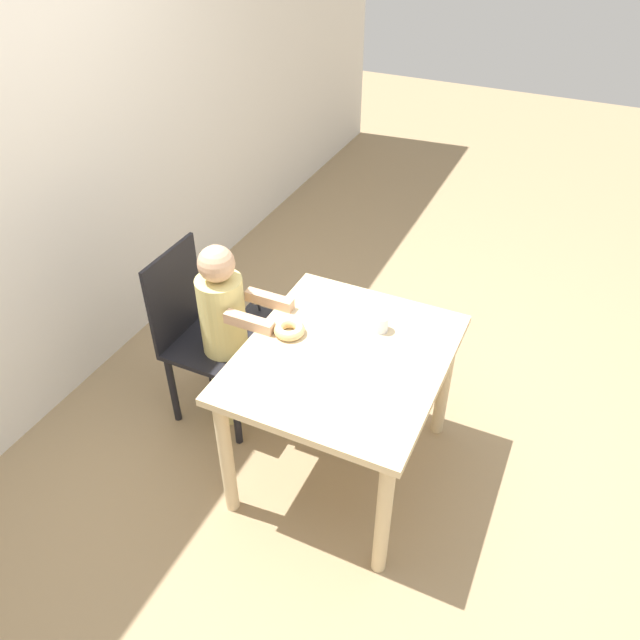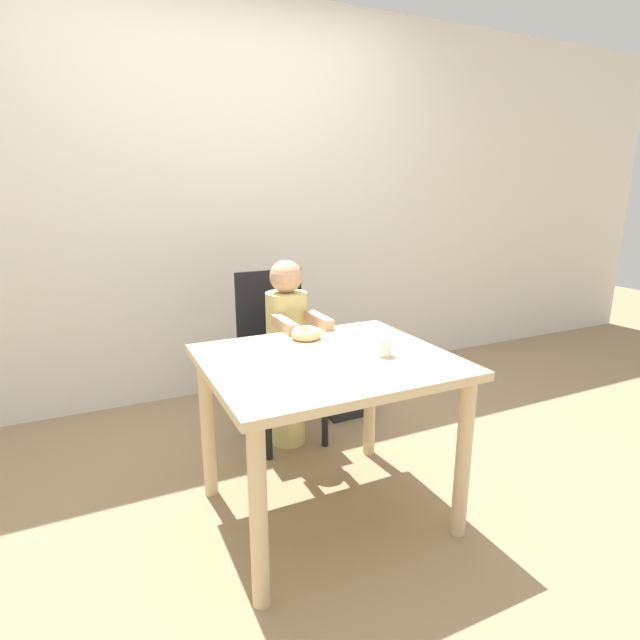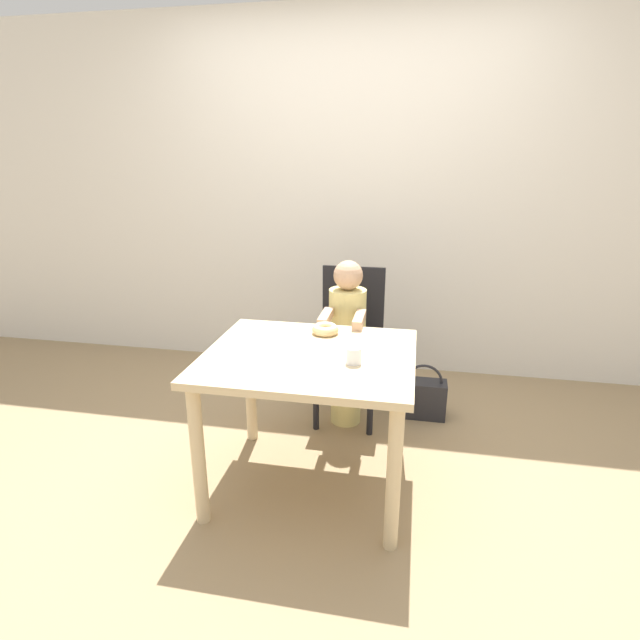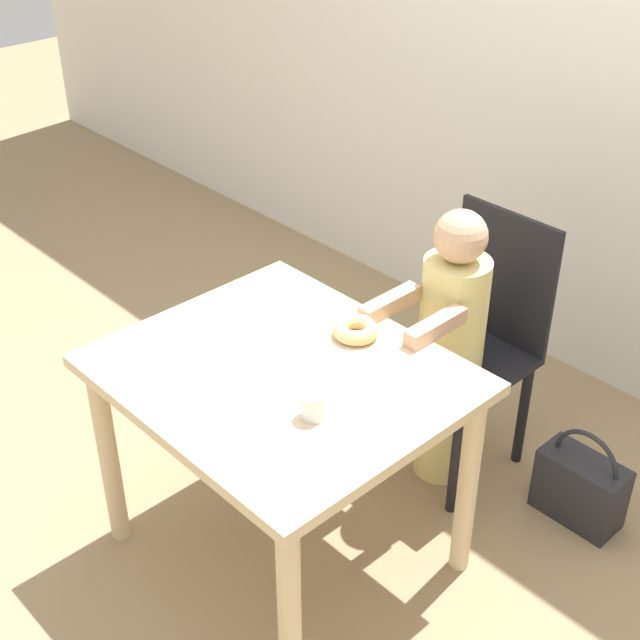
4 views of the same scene
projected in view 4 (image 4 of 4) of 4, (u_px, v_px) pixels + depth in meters
ground_plane at (287, 549)px, 2.83m from camera, size 12.00×12.00×0.00m
wall_back at (617, 60)px, 3.06m from camera, size 8.00×0.05×2.50m
dining_table at (282, 401)px, 2.52m from camera, size 0.95×0.82×0.70m
chair at (473, 346)px, 2.98m from camera, size 0.39×0.43×0.91m
child_figure at (449, 348)px, 2.88m from camera, size 0.23×0.42×1.00m
donut at (356, 329)px, 2.58m from camera, size 0.13×0.13×0.05m
napkin at (293, 361)px, 2.49m from camera, size 0.33×0.33×0.00m
handbag at (580, 487)px, 2.89m from camera, size 0.28×0.14×0.35m
cup at (313, 405)px, 2.26m from camera, size 0.07×0.07×0.07m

